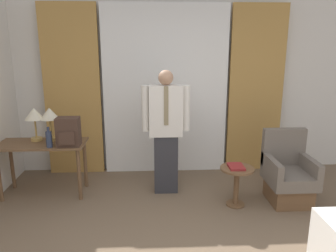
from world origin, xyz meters
name	(u,v)px	position (x,y,z in m)	size (l,w,h in m)	color
wall_back	(165,86)	(0.00, 2.80, 1.35)	(10.00, 0.06, 2.70)	silver
curtain_sheer_center	(165,91)	(0.00, 2.67, 1.29)	(1.89, 0.06, 2.58)	white
curtain_drape_left	(72,92)	(-1.41, 2.67, 1.29)	(0.84, 0.06, 2.58)	#B28442
curtain_drape_right	(256,91)	(1.41, 2.67, 1.29)	(0.84, 0.06, 2.58)	#B28442
desk	(42,151)	(-1.68, 1.91, 0.61)	(1.14, 0.53, 0.73)	brown
table_lamp_left	(34,116)	(-1.78, 2.03, 1.07)	(0.25, 0.25, 0.45)	tan
table_lamp_right	(50,116)	(-1.58, 2.03, 1.07)	(0.25, 0.25, 0.45)	tan
bottle_near_edge	(49,139)	(-1.52, 1.72, 0.83)	(0.08, 0.08, 0.26)	#2D3851
backpack	(68,132)	(-1.28, 1.77, 0.91)	(0.29, 0.23, 0.37)	#422D23
person	(166,128)	(-0.03, 1.89, 0.91)	(0.64, 0.21, 1.68)	#2D2D33
armchair	(288,177)	(1.54, 1.54, 0.33)	(0.57, 0.61, 0.92)	brown
side_table	(237,180)	(0.84, 1.44, 0.35)	(0.42, 0.42, 0.51)	brown
book	(236,167)	(0.82, 1.44, 0.52)	(0.19, 0.24, 0.03)	maroon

